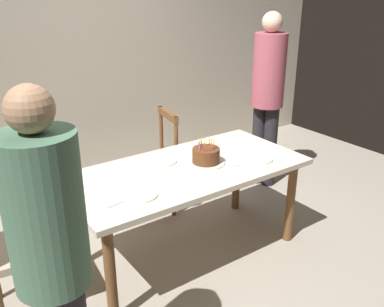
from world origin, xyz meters
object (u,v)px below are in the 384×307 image
Objects in this scene: birthday_cake at (206,156)px; chair_upholstered at (2,241)px; plate_near_celebrant at (140,195)px; person_celebrant at (51,254)px; plate_far_side at (162,161)px; person_guest at (268,91)px; chair_spindle_back at (152,166)px; dining_table at (187,178)px; plate_near_guest at (258,159)px.

chair_upholstered is (-1.45, 0.15, -0.27)m from birthday_cake.
person_celebrant reaches higher than plate_near_celebrant.
birthday_cake is at bearing -6.11° from chair_upholstered.
plate_far_side is 0.12× the size of person_guest.
chair_spindle_back is at bearing 56.50° from plate_near_celebrant.
birthday_cake is 1.27× the size of plate_near_celebrant.
plate_near_guest reaches higher than dining_table.
dining_table is 0.22m from birthday_cake.
dining_table is at bearing -99.89° from chair_spindle_back.
birthday_cake reaches higher than plate_near_guest.
chair_spindle_back reaches higher than plate_near_guest.
plate_near_celebrant is 1.00× the size of plate_near_guest.
dining_table is 0.23m from plate_far_side.
plate_near_celebrant is 0.88m from chair_upholstered.
plate_far_side is 0.23× the size of chair_upholstered.
person_guest is (1.23, 0.61, 0.21)m from birthday_cake.
plate_near_guest is 0.13× the size of person_celebrant.
dining_table is at bearing 21.53° from plate_near_celebrant.
birthday_cake reaches higher than plate_near_celebrant.
person_guest reaches higher than plate_near_celebrant.
chair_spindle_back is at bearing 48.40° from person_celebrant.
plate_near_celebrant is at bearing -136.03° from plate_far_side.
dining_table is 1.49m from person_celebrant.
person_guest is (1.48, 0.39, 0.26)m from plate_far_side.
plate_far_side is at bearing -165.20° from person_guest.
person_guest reaches higher than plate_far_side.
plate_far_side is 0.74m from plate_near_guest.
chair_upholstered is (-1.19, -0.06, -0.22)m from plate_far_side.
chair_spindle_back is (-0.03, 0.77, -0.34)m from birthday_cake.
chair_upholstered reaches higher than plate_far_side.
plate_near_celebrant is at bearing -22.41° from chair_upholstered.
dining_table is 6.39× the size of birthday_cake.
plate_far_side is 1.00× the size of plate_near_guest.
plate_far_side is (-0.09, 0.19, 0.09)m from dining_table.
dining_table is 1.07× the size of person_celebrant.
birthday_cake is 0.17× the size of person_celebrant.
chair_spindle_back is at bearing 92.42° from birthday_cake.
dining_table is at bearing -157.17° from person_guest.
person_celebrant is at bearing -131.60° from chair_spindle_back.
birthday_cake is 0.68m from plate_near_celebrant.
plate_far_side is at bearing 148.20° from plate_near_guest.
birthday_cake reaches higher than plate_far_side.
birthday_cake is at bearing -153.65° from person_guest.
plate_near_celebrant is 1.03m from plate_near_guest.
birthday_cake is 1.39m from person_guest.
birthday_cake is 1.27× the size of plate_far_side.
person_celebrant is (-1.14, -0.98, 0.20)m from plate_far_side.
dining_table is 1.02× the size of person_guest.
chair_spindle_back reaches higher than birthday_cake.
person_guest is at bearing 42.43° from plate_near_guest.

